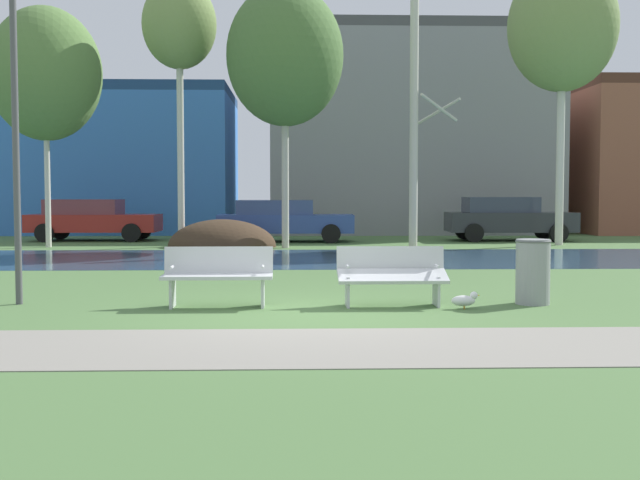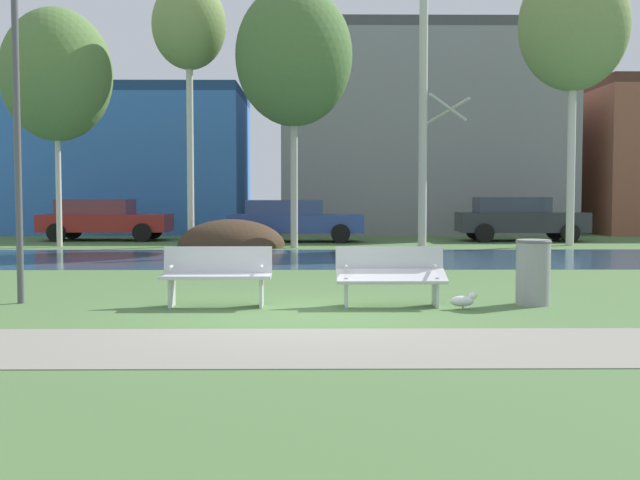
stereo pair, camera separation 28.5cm
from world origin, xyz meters
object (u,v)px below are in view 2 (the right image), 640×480
streetlamp (16,54)px  seagull (463,300)px  parked_sedan_second_blue (293,220)px  parked_van_nearest_red (103,219)px  bench_left (217,274)px  trash_bin (533,271)px  bench_right (391,274)px  parked_hatch_third_dark (519,218)px

streetlamp → seagull: bearing=-6.2°
seagull → streetlamp: bearing=173.8°
parked_sedan_second_blue → parked_van_nearest_red: bearing=173.0°
bench_left → streetlamp: (-3.00, 0.37, 3.24)m
trash_bin → streetlamp: size_ratio=0.17×
bench_left → parked_sedan_second_blue: parked_sedan_second_blue is taller
bench_right → streetlamp: bearing=176.2°
trash_bin → parked_van_nearest_red: bearing=123.1°
streetlamp → parked_van_nearest_red: (-2.98, 16.15, -2.95)m
bench_left → bench_right: same height
trash_bin → bench_left: bearing=-178.4°
seagull → parked_van_nearest_red: 19.39m
parked_van_nearest_red → seagull: bearing=-60.5°
bench_right → trash_bin: trash_bin is taller
bench_right → seagull: (1.01, -0.35, -0.34)m
bench_left → seagull: bench_left is taller
bench_right → parked_hatch_third_dark: 17.13m
trash_bin → seagull: 1.28m
seagull → parked_van_nearest_red: (-9.54, 16.87, 0.64)m
bench_right → parked_van_nearest_red: size_ratio=0.36×
streetlamp → parked_hatch_third_dark: size_ratio=1.27×
bench_left → seagull: bearing=-5.6°
parked_sedan_second_blue → parked_hatch_third_dark: bearing=2.4°
parked_van_nearest_red → bench_right: bearing=-62.7°
parked_hatch_third_dark → bench_left: bearing=-118.2°
seagull → parked_van_nearest_red: parked_van_nearest_red is taller
trash_bin → streetlamp: (-7.68, 0.23, 3.21)m
bench_left → trash_bin: size_ratio=1.65×
parked_van_nearest_red → parked_hatch_third_dark: bearing=-1.9°
seagull → parked_hatch_third_dark: (5.03, 16.38, 0.67)m
streetlamp → parked_sedan_second_blue: 16.05m
streetlamp → parked_hatch_third_dark: (11.59, 15.66, -2.91)m
parked_sedan_second_blue → trash_bin: bearing=-75.8°
bench_left → parked_sedan_second_blue: (0.74, 15.70, 0.29)m
streetlamp → parked_hatch_third_dark: streetlamp is taller
streetlamp → parked_van_nearest_red: size_ratio=1.25×
seagull → parked_van_nearest_red: bearing=119.5°
bench_right → seagull: size_ratio=3.86×
parked_hatch_third_dark → bench_right: bearing=-110.7°
bench_left → bench_right: size_ratio=1.00×
streetlamp → parked_van_nearest_red: bearing=100.4°
streetlamp → parked_sedan_second_blue: streetlamp is taller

